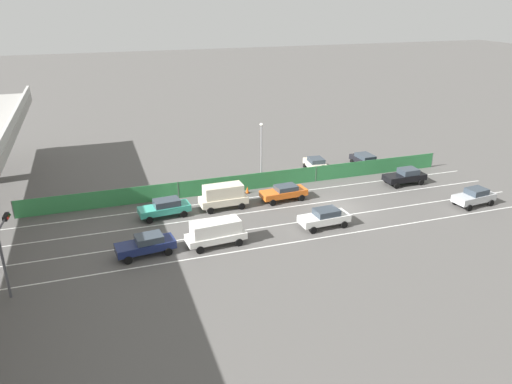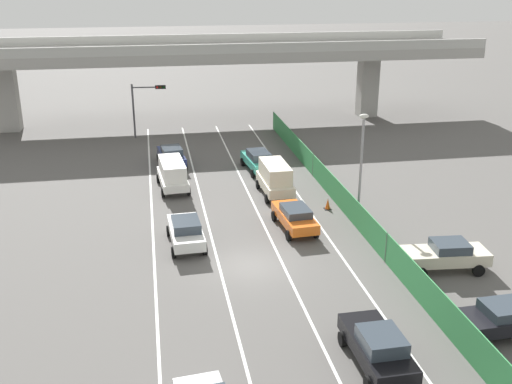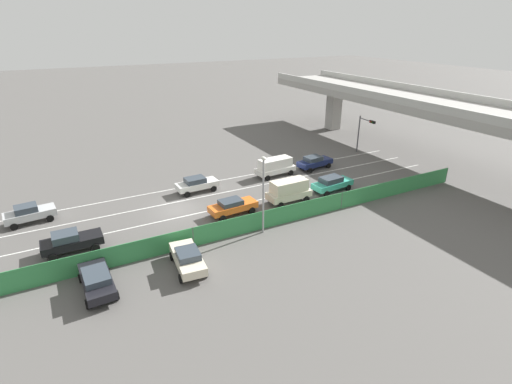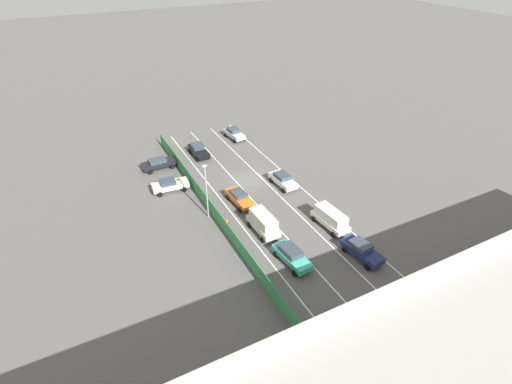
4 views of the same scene
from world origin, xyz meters
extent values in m
plane|color=#565451|center=(0.00, 0.00, 0.00)|extent=(300.00, 300.00, 0.00)
cube|color=silver|center=(-5.16, 6.63, 0.00)|extent=(0.14, 49.27, 0.01)
cube|color=silver|center=(-1.72, 6.63, 0.00)|extent=(0.14, 49.27, 0.01)
cube|color=silver|center=(1.72, 6.63, 0.00)|extent=(0.14, 49.27, 0.01)
cube|color=silver|center=(5.16, 6.63, 0.00)|extent=(0.14, 49.27, 0.01)
cube|color=#338447|center=(7.30, 6.63, 0.86)|extent=(0.06, 45.27, 1.73)
cylinder|color=#4C514C|center=(7.30, -16.00, 0.86)|extent=(0.10, 0.10, 1.73)
cylinder|color=#4C514C|center=(7.30, -0.91, 0.86)|extent=(0.10, 0.10, 1.73)
cylinder|color=#4C514C|center=(7.30, 14.18, 0.86)|extent=(0.10, 0.10, 1.73)
cylinder|color=#4C514C|center=(7.30, 29.27, 0.86)|extent=(0.10, 0.10, 1.73)
cube|color=navy|center=(-3.37, 18.70, 0.79)|extent=(2.23, 4.72, 0.62)
cube|color=#333D47|center=(-3.33, 18.38, 1.37)|extent=(1.74, 2.22, 0.54)
cylinder|color=black|center=(-4.40, 20.15, 0.32)|extent=(0.29, 0.66, 0.64)
cylinder|color=black|center=(-2.68, 20.34, 0.32)|extent=(0.29, 0.66, 0.64)
cylinder|color=black|center=(-4.05, 17.07, 0.32)|extent=(0.29, 0.66, 0.64)
cylinder|color=black|center=(-2.34, 17.26, 0.32)|extent=(0.29, 0.66, 0.64)
cube|color=beige|center=(3.53, 10.54, 0.82)|extent=(1.95, 4.55, 0.67)
cube|color=beige|center=(3.53, 10.54, 1.74)|extent=(1.71, 3.74, 1.18)
cylinder|color=black|center=(2.57, 12.05, 0.32)|extent=(0.23, 0.64, 0.64)
cylinder|color=black|center=(4.41, 12.09, 0.32)|extent=(0.23, 0.64, 0.64)
cylinder|color=black|center=(2.64, 8.98, 0.32)|extent=(0.23, 0.64, 0.64)
cylinder|color=black|center=(4.48, 9.02, 0.32)|extent=(0.23, 0.64, 0.64)
cube|color=orange|center=(3.46, 4.39, 0.78)|extent=(2.03, 4.72, 0.60)
cube|color=#333D47|center=(3.47, 4.15, 1.30)|extent=(1.64, 2.19, 0.45)
cylinder|color=black|center=(2.49, 5.89, 0.32)|extent=(0.26, 0.65, 0.64)
cylinder|color=black|center=(4.19, 6.01, 0.32)|extent=(0.26, 0.65, 0.64)
cylinder|color=black|center=(2.72, 2.76, 0.32)|extent=(0.26, 0.65, 0.64)
cylinder|color=black|center=(4.42, 2.88, 0.32)|extent=(0.26, 0.65, 0.64)
cube|color=silver|center=(-3.27, 3.25, 0.79)|extent=(1.96, 4.52, 0.62)
cube|color=#333D47|center=(-3.26, 3.05, 1.37)|extent=(1.64, 2.14, 0.53)
cylinder|color=black|center=(-4.22, 4.72, 0.32)|extent=(0.25, 0.65, 0.64)
cylinder|color=black|center=(-2.46, 4.80, 0.32)|extent=(0.25, 0.65, 0.64)
cylinder|color=black|center=(-4.07, 1.70, 0.32)|extent=(0.25, 0.65, 0.64)
cylinder|color=black|center=(-2.32, 1.78, 0.32)|extent=(0.25, 0.65, 0.64)
cube|color=#B7BABC|center=(-3.61, -12.54, 0.81)|extent=(2.15, 4.37, 0.66)
cube|color=#333D47|center=(-3.59, -12.77, 1.42)|extent=(1.69, 1.98, 0.56)
cylinder|color=black|center=(-4.62, -11.21, 0.32)|extent=(0.29, 0.66, 0.64)
cylinder|color=black|center=(-2.92, -11.03, 0.32)|extent=(0.29, 0.66, 0.64)
cylinder|color=black|center=(-4.30, -14.06, 0.32)|extent=(0.29, 0.66, 0.64)
cylinder|color=black|center=(-2.61, -13.88, 0.32)|extent=(0.29, 0.66, 0.64)
cube|color=silver|center=(-3.54, 13.08, 0.76)|extent=(2.16, 4.96, 0.56)
cube|color=silver|center=(-3.54, 13.08, 1.58)|extent=(1.88, 4.07, 1.09)
cylinder|color=black|center=(-4.56, 14.65, 0.32)|extent=(0.27, 0.65, 0.64)
cylinder|color=black|center=(-2.76, 14.78, 0.32)|extent=(0.27, 0.65, 0.64)
cylinder|color=black|center=(-4.32, 11.37, 0.32)|extent=(0.27, 0.65, 0.64)
cylinder|color=black|center=(-2.51, 11.50, 0.32)|extent=(0.27, 0.65, 0.64)
cube|color=black|center=(3.47, -9.57, 0.80)|extent=(1.86, 4.56, 0.65)
cube|color=#333D47|center=(3.48, -9.99, 1.42)|extent=(1.61, 1.91, 0.59)
cylinder|color=black|center=(2.55, -8.04, 0.32)|extent=(0.23, 0.64, 0.64)
cylinder|color=black|center=(4.34, -8.01, 0.32)|extent=(0.23, 0.64, 0.64)
cylinder|color=black|center=(2.60, -11.12, 0.32)|extent=(0.23, 0.64, 0.64)
cylinder|color=black|center=(4.39, -11.09, 0.32)|extent=(0.23, 0.64, 0.64)
cube|color=teal|center=(3.32, 16.19, 0.78)|extent=(2.14, 4.79, 0.60)
cube|color=#333D47|center=(3.35, 15.94, 1.37)|extent=(1.71, 2.44, 0.58)
cylinder|color=black|center=(2.32, 17.69, 0.32)|extent=(0.28, 0.66, 0.64)
cylinder|color=black|center=(4.02, 17.85, 0.32)|extent=(0.28, 0.66, 0.64)
cylinder|color=black|center=(2.62, 14.54, 0.32)|extent=(0.28, 0.66, 0.64)
cylinder|color=black|center=(4.32, 14.70, 0.32)|extent=(0.28, 0.66, 0.64)
cube|color=black|center=(9.70, -8.53, 0.78)|extent=(4.68, 1.99, 0.60)
cube|color=#333D47|center=(9.90, -8.52, 1.31)|extent=(2.36, 1.69, 0.45)
cylinder|color=black|center=(8.17, -9.49, 0.32)|extent=(0.65, 0.24, 0.64)
cylinder|color=black|center=(8.10, -7.68, 0.32)|extent=(0.65, 0.24, 0.64)
cylinder|color=black|center=(11.30, -9.37, 0.32)|extent=(0.65, 0.24, 0.64)
cylinder|color=black|center=(11.24, -7.56, 0.32)|extent=(0.65, 0.24, 0.64)
cube|color=beige|center=(10.00, -2.29, 0.81)|extent=(4.66, 2.15, 0.65)
cube|color=#333D47|center=(10.26, -2.31, 1.37)|extent=(1.96, 1.71, 0.48)
cylinder|color=black|center=(8.39, -3.05, 0.32)|extent=(0.66, 0.27, 0.64)
cylinder|color=black|center=(8.54, -1.27, 0.32)|extent=(0.66, 0.27, 0.64)
cylinder|color=black|center=(11.46, -3.30, 0.32)|extent=(0.66, 0.27, 0.64)
cylinder|color=black|center=(11.60, -1.52, 0.32)|extent=(0.66, 0.27, 0.64)
cylinder|color=#47474C|center=(-6.36, 28.10, 2.55)|extent=(0.18, 0.18, 5.10)
cylinder|color=#47474C|center=(-4.91, 27.98, 4.80)|extent=(2.91, 0.36, 0.12)
cube|color=black|center=(-3.75, 27.88, 4.80)|extent=(0.98, 0.36, 0.32)
sphere|color=red|center=(-4.06, 27.75, 4.80)|extent=(0.20, 0.20, 0.20)
sphere|color=#3B2806|center=(-3.76, 27.73, 4.80)|extent=(0.20, 0.20, 0.20)
sphere|color=black|center=(-3.46, 27.70, 4.80)|extent=(0.20, 0.20, 0.20)
cylinder|color=gray|center=(7.84, 5.21, 3.27)|extent=(0.16, 0.16, 6.55)
ellipsoid|color=silver|center=(7.84, 5.21, 6.73)|extent=(0.60, 0.36, 0.28)
cone|color=orange|center=(6.43, 7.22, 0.37)|extent=(0.36, 0.36, 0.74)
cube|color=black|center=(6.43, 7.22, 0.01)|extent=(0.47, 0.47, 0.03)
camera|label=1|loc=(-38.36, 21.42, 18.97)|focal=34.51mm
camera|label=2|loc=(-4.94, -29.10, 15.05)|focal=42.67mm
camera|label=3|loc=(33.78, -9.14, 16.61)|focal=27.34mm
camera|label=4|loc=(20.02, 40.83, 27.48)|focal=28.05mm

